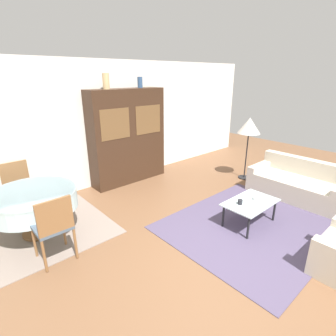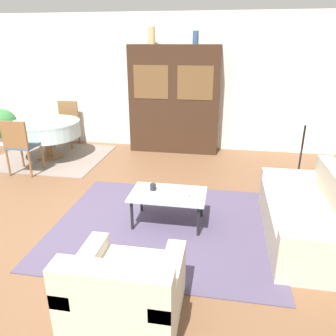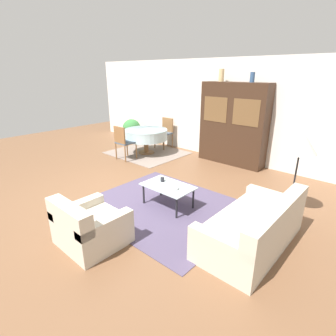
{
  "view_description": "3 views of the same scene",
  "coord_description": "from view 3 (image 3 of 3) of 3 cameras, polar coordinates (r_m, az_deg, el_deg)",
  "views": [
    {
      "loc": [
        -2.48,
        -1.6,
        2.39
      ],
      "look_at": [
        0.2,
        1.4,
        0.95
      ],
      "focal_mm": 28.0,
      "sensor_mm": 36.0,
      "label": 1
    },
    {
      "loc": [
        1.74,
        -3.2,
        2.16
      ],
      "look_at": [
        1.11,
        0.38,
        0.75
      ],
      "focal_mm": 35.0,
      "sensor_mm": 36.0,
      "label": 2
    },
    {
      "loc": [
        4.0,
        -2.85,
        2.34
      ],
      "look_at": [
        1.11,
        0.38,
        0.75
      ],
      "focal_mm": 28.0,
      "sensor_mm": 36.0,
      "label": 3
    }
  ],
  "objects": [
    {
      "name": "ground_plane",
      "position": [
        5.44,
        -11.52,
        -5.74
      ],
      "size": [
        14.0,
        14.0,
        0.0
      ],
      "primitive_type": "plane",
      "color": "brown"
    },
    {
      "name": "wall_back",
      "position": [
        7.68,
        10.31,
        12.46
      ],
      "size": [
        10.0,
        0.06,
        2.7
      ],
      "color": "silver",
      "rests_on": "ground_plane"
    },
    {
      "name": "area_rug",
      "position": [
        4.89,
        -0.8,
        -8.37
      ],
      "size": [
        2.72,
        2.31,
        0.01
      ],
      "color": "#4C425B",
      "rests_on": "ground_plane"
    },
    {
      "name": "dining_rug",
      "position": [
        8.08,
        -4.53,
        3.32
      ],
      "size": [
        2.11,
        1.85,
        0.01
      ],
      "color": "gray",
      "rests_on": "ground_plane"
    },
    {
      "name": "couch",
      "position": [
        3.97,
        18.23,
        -12.44
      ],
      "size": [
        0.89,
        1.77,
        0.75
      ],
      "rotation": [
        0.0,
        0.0,
        1.57
      ],
      "color": "beige",
      "rests_on": "ground_plane"
    },
    {
      "name": "armchair",
      "position": [
        3.97,
        -16.77,
        -12.18
      ],
      "size": [
        0.88,
        0.83,
        0.72
      ],
      "color": "beige",
      "rests_on": "ground_plane"
    },
    {
      "name": "coffee_table",
      "position": [
        4.76,
        -0.0,
        -4.29
      ],
      "size": [
        0.93,
        0.59,
        0.4
      ],
      "color": "black",
      "rests_on": "area_rug"
    },
    {
      "name": "display_cabinet",
      "position": [
        7.13,
        13.98,
        9.21
      ],
      "size": [
        1.79,
        0.45,
        2.11
      ],
      "color": "#382316",
      "rests_on": "ground_plane"
    },
    {
      "name": "dining_table",
      "position": [
        7.92,
        -4.85,
        7.29
      ],
      "size": [
        1.29,
        1.29,
        0.72
      ],
      "color": "brown",
      "rests_on": "dining_rug"
    },
    {
      "name": "dining_chair_near",
      "position": [
        7.38,
        -9.71,
        5.91
      ],
      "size": [
        0.44,
        0.44,
        0.95
      ],
      "color": "brown",
      "rests_on": "dining_rug"
    },
    {
      "name": "dining_chair_far",
      "position": [
        8.52,
        -0.61,
        8.11
      ],
      "size": [
        0.44,
        0.44,
        0.95
      ],
      "rotation": [
        0.0,
        0.0,
        3.14
      ],
      "color": "brown",
      "rests_on": "dining_rug"
    },
    {
      "name": "floor_lamp",
      "position": [
        4.71,
        26.97,
        4.65
      ],
      "size": [
        0.51,
        0.51,
        1.47
      ],
      "color": "black",
      "rests_on": "ground_plane"
    },
    {
      "name": "cup",
      "position": [
        4.9,
        -1.23,
        -2.49
      ],
      "size": [
        0.08,
        0.08,
        0.08
      ],
      "color": "#232328",
      "rests_on": "coffee_table"
    },
    {
      "name": "bowl",
      "position": [
        4.59,
        1.06,
        -4.35
      ],
      "size": [
        0.2,
        0.2,
        0.05
      ],
      "color": "white",
      "rests_on": "coffee_table"
    },
    {
      "name": "vase_tall",
      "position": [
        7.24,
        11.56,
        19.18
      ],
      "size": [
        0.13,
        0.13,
        0.31
      ],
      "color": "tan",
      "rests_on": "display_cabinet"
    },
    {
      "name": "vase_short",
      "position": [
        6.84,
        17.88,
        18.3
      ],
      "size": [
        0.11,
        0.11,
        0.23
      ],
      "color": "#33517A",
      "rests_on": "display_cabinet"
    },
    {
      "name": "potted_plant",
      "position": [
        9.42,
        -7.91,
        8.46
      ],
      "size": [
        0.63,
        0.63,
        0.79
      ],
      "color": "beige",
      "rests_on": "ground_plane"
    }
  ]
}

